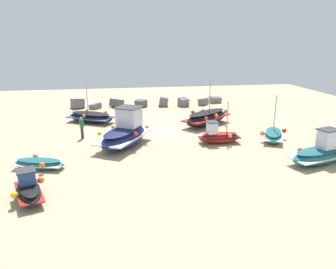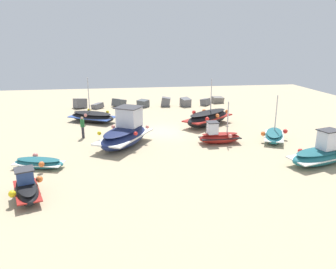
{
  "view_description": "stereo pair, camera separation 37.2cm",
  "coord_description": "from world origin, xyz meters",
  "px_view_note": "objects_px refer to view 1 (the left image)",
  "views": [
    {
      "loc": [
        -3.96,
        -25.95,
        7.45
      ],
      "look_at": [
        -0.28,
        -4.01,
        0.9
      ],
      "focal_mm": 34.82,
      "sensor_mm": 36.0,
      "label": 1
    },
    {
      "loc": [
        -3.59,
        -26.01,
        7.45
      ],
      "look_at": [
        -0.28,
        -4.01,
        0.9
      ],
      "focal_mm": 34.82,
      "sensor_mm": 36.0,
      "label": 2
    }
  ],
  "objects_px": {
    "fishing_boat_2": "(39,164)",
    "fishing_boat_4": "(91,117)",
    "fishing_boat_0": "(273,135)",
    "fishing_boat_3": "(207,118)",
    "fishing_boat_6": "(320,153)",
    "fishing_boat_1": "(125,134)",
    "fishing_boat_5": "(219,136)",
    "fishing_boat_7": "(28,190)",
    "person_walking": "(82,126)"
  },
  "relations": [
    {
      "from": "fishing_boat_5",
      "to": "fishing_boat_7",
      "type": "height_order",
      "value": "fishing_boat_5"
    },
    {
      "from": "fishing_boat_1",
      "to": "fishing_boat_4",
      "type": "xyz_separation_m",
      "value": [
        -2.86,
        7.41,
        -0.4
      ]
    },
    {
      "from": "fishing_boat_0",
      "to": "fishing_boat_6",
      "type": "xyz_separation_m",
      "value": [
        0.62,
        -4.94,
        0.25
      ]
    },
    {
      "from": "fishing_boat_3",
      "to": "fishing_boat_2",
      "type": "bearing_deg",
      "value": -5.15
    },
    {
      "from": "fishing_boat_2",
      "to": "fishing_boat_4",
      "type": "height_order",
      "value": "fishing_boat_4"
    },
    {
      "from": "fishing_boat_0",
      "to": "fishing_boat_4",
      "type": "xyz_separation_m",
      "value": [
        -14.05,
        7.96,
        0.11
      ]
    },
    {
      "from": "fishing_boat_3",
      "to": "fishing_boat_4",
      "type": "xyz_separation_m",
      "value": [
        -10.29,
        2.76,
        -0.19
      ]
    },
    {
      "from": "fishing_boat_5",
      "to": "fishing_boat_4",
      "type": "bearing_deg",
      "value": -40.55
    },
    {
      "from": "fishing_boat_3",
      "to": "fishing_boat_6",
      "type": "xyz_separation_m",
      "value": [
        4.37,
        -10.14,
        -0.05
      ]
    },
    {
      "from": "fishing_boat_2",
      "to": "fishing_boat_3",
      "type": "height_order",
      "value": "fishing_boat_3"
    },
    {
      "from": "fishing_boat_6",
      "to": "fishing_boat_5",
      "type": "bearing_deg",
      "value": 118.62
    },
    {
      "from": "person_walking",
      "to": "fishing_boat_1",
      "type": "bearing_deg",
      "value": -68.31
    },
    {
      "from": "fishing_boat_0",
      "to": "fishing_boat_1",
      "type": "distance_m",
      "value": 11.21
    },
    {
      "from": "fishing_boat_2",
      "to": "fishing_boat_3",
      "type": "relative_size",
      "value": 0.61
    },
    {
      "from": "fishing_boat_2",
      "to": "fishing_boat_4",
      "type": "relative_size",
      "value": 0.68
    },
    {
      "from": "fishing_boat_4",
      "to": "fishing_boat_6",
      "type": "distance_m",
      "value": 19.53
    },
    {
      "from": "fishing_boat_0",
      "to": "fishing_boat_4",
      "type": "relative_size",
      "value": 0.78
    },
    {
      "from": "fishing_boat_2",
      "to": "fishing_boat_7",
      "type": "height_order",
      "value": "fishing_boat_7"
    },
    {
      "from": "fishing_boat_3",
      "to": "fishing_boat_6",
      "type": "distance_m",
      "value": 11.05
    },
    {
      "from": "fishing_boat_2",
      "to": "fishing_boat_5",
      "type": "height_order",
      "value": "fishing_boat_5"
    },
    {
      "from": "fishing_boat_2",
      "to": "fishing_boat_6",
      "type": "xyz_separation_m",
      "value": [
        17.05,
        -1.91,
        0.33
      ]
    },
    {
      "from": "fishing_boat_1",
      "to": "person_walking",
      "type": "height_order",
      "value": "fishing_boat_1"
    },
    {
      "from": "fishing_boat_1",
      "to": "person_walking",
      "type": "relative_size",
      "value": 3.27
    },
    {
      "from": "fishing_boat_0",
      "to": "fishing_boat_1",
      "type": "bearing_deg",
      "value": -65.88
    },
    {
      "from": "fishing_boat_0",
      "to": "fishing_boat_2",
      "type": "height_order",
      "value": "fishing_boat_0"
    },
    {
      "from": "fishing_boat_1",
      "to": "fishing_boat_4",
      "type": "distance_m",
      "value": 7.95
    },
    {
      "from": "fishing_boat_7",
      "to": "person_walking",
      "type": "xyz_separation_m",
      "value": [
        1.71,
        9.82,
        0.5
      ]
    },
    {
      "from": "fishing_boat_3",
      "to": "person_walking",
      "type": "bearing_deg",
      "value": -25.97
    },
    {
      "from": "fishing_boat_0",
      "to": "person_walking",
      "type": "relative_size",
      "value": 2.16
    },
    {
      "from": "fishing_boat_0",
      "to": "person_walking",
      "type": "height_order",
      "value": "fishing_boat_0"
    },
    {
      "from": "fishing_boat_2",
      "to": "fishing_boat_7",
      "type": "xyz_separation_m",
      "value": [
        0.31,
        -3.89,
        0.16
      ]
    },
    {
      "from": "fishing_boat_3",
      "to": "fishing_boat_5",
      "type": "relative_size",
      "value": 1.66
    },
    {
      "from": "fishing_boat_2",
      "to": "fishing_boat_5",
      "type": "bearing_deg",
      "value": -149.78
    },
    {
      "from": "fishing_boat_3",
      "to": "fishing_boat_6",
      "type": "bearing_deg",
      "value": 75.17
    },
    {
      "from": "fishing_boat_3",
      "to": "fishing_boat_1",
      "type": "bearing_deg",
      "value": -6.11
    },
    {
      "from": "fishing_boat_4",
      "to": "fishing_boat_2",
      "type": "bearing_deg",
      "value": -71.15
    },
    {
      "from": "fishing_boat_7",
      "to": "fishing_boat_1",
      "type": "bearing_deg",
      "value": -52.72
    },
    {
      "from": "fishing_boat_6",
      "to": "fishing_boat_3",
      "type": "bearing_deg",
      "value": 97.06
    },
    {
      "from": "fishing_boat_2",
      "to": "fishing_boat_7",
      "type": "bearing_deg",
      "value": 110.61
    },
    {
      "from": "fishing_boat_4",
      "to": "fishing_boat_3",
      "type": "bearing_deg",
      "value": 16.07
    },
    {
      "from": "fishing_boat_5",
      "to": "fishing_boat_0",
      "type": "bearing_deg",
      "value": 178.3
    },
    {
      "from": "fishing_boat_0",
      "to": "fishing_boat_3",
      "type": "distance_m",
      "value": 6.42
    },
    {
      "from": "fishing_boat_5",
      "to": "person_walking",
      "type": "xyz_separation_m",
      "value": [
        -10.07,
        2.88,
        0.45
      ]
    },
    {
      "from": "fishing_boat_0",
      "to": "fishing_boat_1",
      "type": "relative_size",
      "value": 0.66
    },
    {
      "from": "fishing_boat_2",
      "to": "fishing_boat_4",
      "type": "xyz_separation_m",
      "value": [
        2.38,
        10.99,
        0.19
      ]
    },
    {
      "from": "fishing_boat_4",
      "to": "fishing_boat_7",
      "type": "distance_m",
      "value": 15.02
    },
    {
      "from": "fishing_boat_0",
      "to": "fishing_boat_3",
      "type": "height_order",
      "value": "fishing_boat_3"
    },
    {
      "from": "fishing_boat_2",
      "to": "fishing_boat_5",
      "type": "xyz_separation_m",
      "value": [
        12.1,
        3.05,
        0.21
      ]
    },
    {
      "from": "fishing_boat_3",
      "to": "fishing_boat_6",
      "type": "height_order",
      "value": "fishing_boat_3"
    },
    {
      "from": "fishing_boat_3",
      "to": "fishing_boat_7",
      "type": "bearing_deg",
      "value": 6.29
    }
  ]
}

